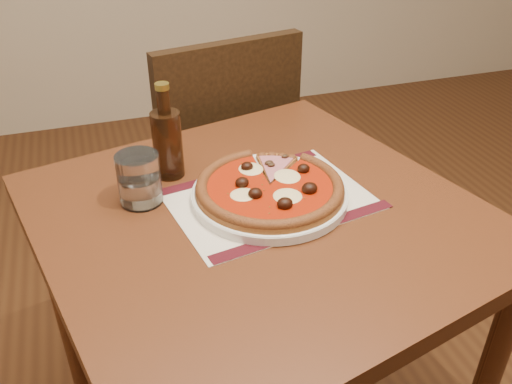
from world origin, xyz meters
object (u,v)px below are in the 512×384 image
at_px(table, 259,251).
at_px(bottle, 167,141).
at_px(chair_far, 216,158).
at_px(water_glass, 139,179).
at_px(plate, 270,195).
at_px(pizza, 270,187).

relative_size(table, bottle, 4.68).
height_order(chair_far, water_glass, chair_far).
height_order(plate, bottle, bottle).
distance_m(plate, bottle, 0.24).
height_order(water_glass, bottle, bottle).
bearing_deg(pizza, plate, 66.93).
height_order(plate, pizza, pizza).
bearing_deg(bottle, plate, -43.33).
xyz_separation_m(table, water_glass, (-0.21, 0.10, 0.15)).
bearing_deg(chair_far, bottle, 53.48).
relative_size(chair_far, pizza, 3.15).
bearing_deg(water_glass, plate, -17.08).
distance_m(water_glass, bottle, 0.12).
height_order(table, bottle, bottle).
bearing_deg(water_glass, table, -26.26).
distance_m(table, pizza, 0.14).
bearing_deg(table, chair_far, 83.61).
xyz_separation_m(plate, pizza, (-0.00, -0.00, 0.02)).
bearing_deg(pizza, table, -137.06).
xyz_separation_m(table, pizza, (0.03, 0.03, 0.13)).
relative_size(chair_far, bottle, 4.46).
height_order(chair_far, bottle, bottle).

